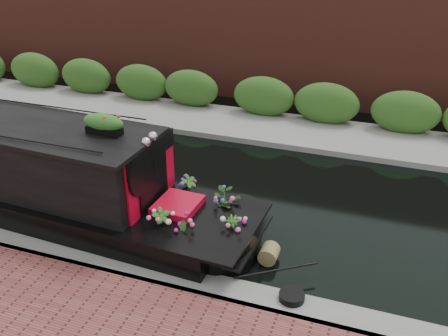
% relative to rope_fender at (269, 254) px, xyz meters
% --- Properties ---
extents(ground, '(80.00, 80.00, 0.00)m').
position_rel_rope_fender_xyz_m(ground, '(-2.23, 2.02, -0.18)').
color(ground, black).
rests_on(ground, ground).
extents(near_bank_coping, '(40.00, 0.60, 0.50)m').
position_rel_rope_fender_xyz_m(near_bank_coping, '(-2.23, -1.28, -0.18)').
color(near_bank_coping, slate).
rests_on(near_bank_coping, ground).
extents(far_bank_path, '(40.00, 2.40, 0.34)m').
position_rel_rope_fender_xyz_m(far_bank_path, '(-2.23, 6.22, -0.18)').
color(far_bank_path, gray).
rests_on(far_bank_path, ground).
extents(far_hedge, '(40.00, 1.10, 2.80)m').
position_rel_rope_fender_xyz_m(far_hedge, '(-2.23, 7.12, -0.18)').
color(far_hedge, '#2C551C').
rests_on(far_hedge, ground).
extents(far_brick_wall, '(40.00, 1.00, 8.00)m').
position_rel_rope_fender_xyz_m(far_brick_wall, '(-2.23, 9.22, -0.18)').
color(far_brick_wall, '#5C281F').
rests_on(far_brick_wall, ground).
extents(rope_fender, '(0.35, 0.38, 0.35)m').
position_rel_rope_fender_xyz_m(rope_fender, '(0.00, 0.00, 0.00)').
color(rope_fender, olive).
rests_on(rope_fender, ground).
extents(coiled_mooring_rope, '(0.43, 0.43, 0.12)m').
position_rel_rope_fender_xyz_m(coiled_mooring_rope, '(0.69, -1.17, 0.13)').
color(coiled_mooring_rope, black).
rests_on(coiled_mooring_rope, near_bank_coping).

